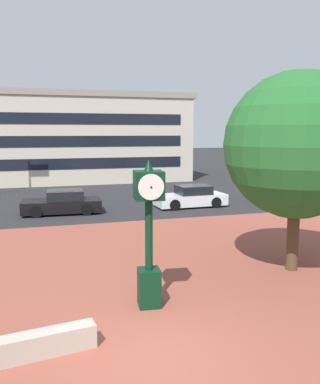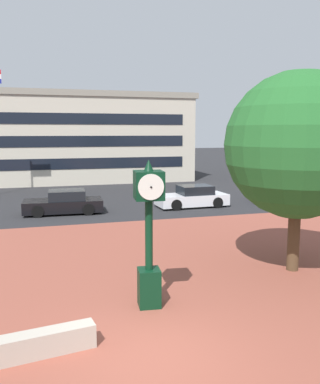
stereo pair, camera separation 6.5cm
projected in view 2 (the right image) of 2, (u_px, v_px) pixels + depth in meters
name	position (u px, v px, depth m)	size (l,w,h in m)	color
ground_plane	(150.00, 356.00, 8.22)	(200.00, 200.00, 0.00)	#262628
plaza_brick_paving	(115.00, 283.00, 12.18)	(44.00, 16.33, 0.01)	brown
planter_wall	(14.00, 349.00, 7.99)	(3.20, 0.40, 0.50)	#ADA393
street_clock	(149.00, 231.00, 10.29)	(0.78, 0.83, 3.79)	black
plaza_tree	(302.00, 148.00, 12.98)	(4.96, 4.61, 6.35)	#4C3823
car_street_mid	(193.00, 197.00, 24.53)	(4.26, 1.99, 1.28)	silver
car_street_far	(286.00, 192.00, 26.48)	(4.09, 2.04, 1.28)	navy
car_street_distant	(64.00, 203.00, 22.56)	(4.33, 2.13, 1.28)	black
civic_building	(53.00, 137.00, 38.72)	(24.85, 11.83, 7.87)	beige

